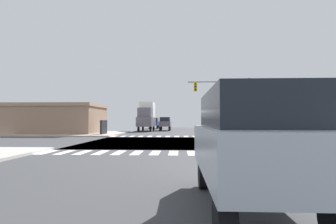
% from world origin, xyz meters
% --- Properties ---
extents(ground, '(90.00, 90.00, 0.05)m').
position_xyz_m(ground, '(0.00, 0.00, -0.03)').
color(ground, '#3D3E41').
extents(sidewalk_corner_ne, '(12.00, 12.00, 0.14)m').
position_xyz_m(sidewalk_corner_ne, '(13.00, 12.00, 0.07)').
color(sidewalk_corner_ne, '#B2ADA3').
rests_on(sidewalk_corner_ne, ground).
extents(sidewalk_corner_nw, '(12.00, 12.00, 0.14)m').
position_xyz_m(sidewalk_corner_nw, '(-13.00, 12.00, 0.07)').
color(sidewalk_corner_nw, '#B6A79C').
rests_on(sidewalk_corner_nw, ground).
extents(crosswalk_near, '(13.50, 2.00, 0.01)m').
position_xyz_m(crosswalk_near, '(-0.25, -7.30, 0.00)').
color(crosswalk_near, white).
rests_on(crosswalk_near, ground).
extents(crosswalk_far, '(13.50, 2.00, 0.01)m').
position_xyz_m(crosswalk_far, '(-0.25, 7.30, 0.00)').
color(crosswalk_far, white).
rests_on(crosswalk_far, ground).
extents(traffic_signal_mast, '(6.89, 0.55, 6.48)m').
position_xyz_m(traffic_signal_mast, '(5.64, 7.55, 4.80)').
color(traffic_signal_mast, gray).
rests_on(traffic_signal_mast, ground).
extents(street_lamp, '(1.78, 0.32, 7.09)m').
position_xyz_m(street_lamp, '(7.52, 14.74, 4.31)').
color(street_lamp, gray).
rests_on(street_lamp, ground).
extents(bank_building, '(15.46, 7.77, 3.91)m').
position_xyz_m(bank_building, '(-16.92, 12.16, 1.96)').
color(bank_building, '#90705A').
rests_on(bank_building, ground).
extents(suv_nearside_1, '(4.60, 1.96, 2.34)m').
position_xyz_m(suv_nearside_1, '(8.29, -3.50, 1.39)').
color(suv_nearside_1, black).
rests_on(suv_nearside_1, ground).
extents(suv_farside_2, '(1.96, 4.60, 2.34)m').
position_xyz_m(suv_farside_2, '(2.00, -16.10, 1.39)').
color(suv_farside_2, black).
rests_on(suv_farside_2, ground).
extents(suv_crossing_3, '(1.96, 4.60, 2.34)m').
position_xyz_m(suv_crossing_3, '(-2.00, 23.89, 1.39)').
color(suv_crossing_3, black).
rests_on(suv_crossing_3, ground).
extents(box_truck_leading_1, '(2.40, 7.20, 4.85)m').
position_xyz_m(box_truck_leading_1, '(-5.00, 21.94, 2.56)').
color(box_truck_leading_1, black).
rests_on(box_truck_leading_1, ground).
extents(suv_trailing_5, '(1.96, 4.60, 2.34)m').
position_xyz_m(suv_trailing_5, '(-5.00, 34.41, 1.39)').
color(suv_trailing_5, black).
rests_on(suv_trailing_5, ground).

